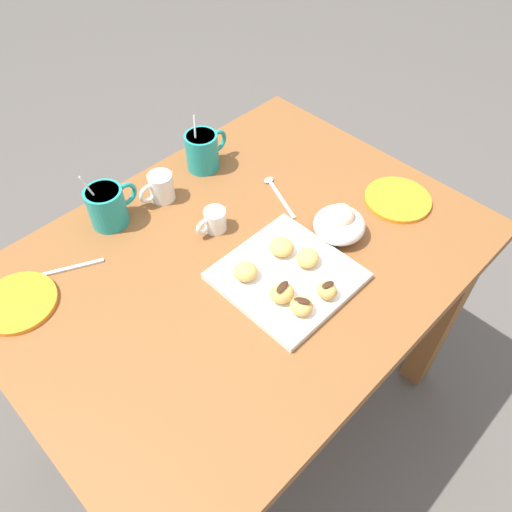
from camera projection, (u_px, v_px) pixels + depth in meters
The scene contains 21 objects.
ground_plane at pixel (247, 399), 1.67m from camera, with size 8.00×8.00×0.00m, color #514C47.
dining_table at pixel (243, 291), 1.22m from camera, with size 1.07×0.80×0.73m.
pastry_plate_square at pixel (287, 276), 1.07m from camera, with size 0.26×0.26×0.02m, color silver.
coffee_mug_teal_left at pixel (107, 205), 1.15m from camera, with size 0.13×0.09×0.15m.
coffee_mug_teal_right at pixel (203, 150), 1.29m from camera, with size 0.13×0.08×0.15m.
cream_pitcher_white at pixel (161, 186), 1.22m from camera, with size 0.10×0.06×0.07m.
ice_cream_bowl at pixel (339, 223), 1.13m from camera, with size 0.12×0.12×0.09m.
chocolate_sauce_pitcher at pixel (215, 219), 1.15m from camera, with size 0.09×0.05×0.06m.
saucer_orange_left at pixel (398, 199), 1.24m from camera, with size 0.16×0.16×0.01m, color orange.
saucer_orange_right at pixel (18, 303), 1.03m from camera, with size 0.16×0.16×0.01m, color orange.
loose_spoon_near_saucer at pixel (56, 271), 1.09m from camera, with size 0.15×0.08×0.01m.
loose_spoon_by_plate at pixel (277, 192), 1.26m from camera, with size 0.07×0.15×0.01m.
beignet_0 at pixel (308, 258), 1.07m from camera, with size 0.05×0.05×0.03m, color #DBA351.
beignet_1 at pixel (327, 290), 1.02m from camera, with size 0.04×0.04×0.03m, color #DBA351.
chocolate_drizzle_1 at pixel (328, 285), 1.00m from camera, with size 0.03×0.01×0.01m, color #381E11.
beignet_2 at pixel (282, 293), 1.01m from camera, with size 0.05×0.05×0.04m, color #DBA351.
chocolate_drizzle_2 at pixel (282, 287), 0.99m from camera, with size 0.04×0.02×0.01m, color #381E11.
beignet_3 at pixel (281, 247), 1.09m from camera, with size 0.05×0.05×0.03m, color #DBA351.
beignet_4 at pixel (301, 306), 0.99m from camera, with size 0.05×0.04×0.03m, color #DBA351.
chocolate_drizzle_4 at pixel (302, 301), 0.98m from camera, with size 0.03×0.02×0.01m, color #381E11.
beignet_5 at pixel (245, 272), 1.05m from camera, with size 0.05×0.05×0.04m, color #DBA351.
Camera 1 is at (-0.50, -0.54, 1.58)m, focal length 35.14 mm.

